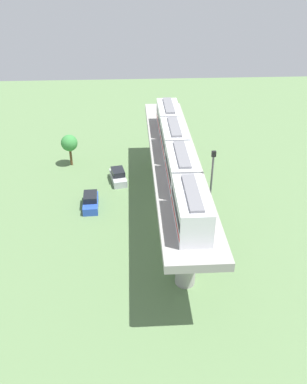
{
  "coord_description": "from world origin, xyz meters",
  "views": [
    {
      "loc": [
        -4.6,
        -39.32,
        27.15
      ],
      "look_at": [
        -2.5,
        -2.42,
        4.65
      ],
      "focal_mm": 36.86,
      "sensor_mm": 36.0,
      "label": 1
    }
  ],
  "objects_px": {
    "parked_car_silver": "(118,176)",
    "train": "(177,153)",
    "parked_car_blue": "(91,202)",
    "tree_near_viaduct": "(69,143)",
    "signal_post": "(210,191)"
  },
  "relations": [
    {
      "from": "tree_near_viaduct",
      "to": "parked_car_blue",
      "type": "bearing_deg",
      "value": -71.96
    },
    {
      "from": "train",
      "to": "parked_car_silver",
      "type": "bearing_deg",
      "value": 122.05
    },
    {
      "from": "parked_car_silver",
      "to": "tree_near_viaduct",
      "type": "distance_m",
      "value": 9.27
    },
    {
      "from": "parked_car_silver",
      "to": "parked_car_blue",
      "type": "height_order",
      "value": "same"
    },
    {
      "from": "parked_car_silver",
      "to": "signal_post",
      "type": "height_order",
      "value": "signal_post"
    },
    {
      "from": "train",
      "to": "parked_car_blue",
      "type": "xyz_separation_m",
      "value": [
        -10.05,
        4.57,
        -8.55
      ]
    },
    {
      "from": "train",
      "to": "tree_near_viaduct",
      "type": "bearing_deg",
      "value": 130.53
    },
    {
      "from": "parked_car_silver",
      "to": "train",
      "type": "bearing_deg",
      "value": -69.23
    },
    {
      "from": "parked_car_silver",
      "to": "signal_post",
      "type": "bearing_deg",
      "value": -62.65
    },
    {
      "from": "parked_car_blue",
      "to": "tree_near_viaduct",
      "type": "distance_m",
      "value": 12.52
    },
    {
      "from": "train",
      "to": "signal_post",
      "type": "height_order",
      "value": "train"
    },
    {
      "from": "parked_car_blue",
      "to": "tree_near_viaduct",
      "type": "xyz_separation_m",
      "value": [
        -3.78,
        11.61,
        2.75
      ]
    },
    {
      "from": "signal_post",
      "to": "tree_near_viaduct",
      "type": "bearing_deg",
      "value": 133.61
    },
    {
      "from": "train",
      "to": "parked_car_silver",
      "type": "xyz_separation_m",
      "value": [
        -6.78,
        10.83,
        -8.55
      ]
    },
    {
      "from": "train",
      "to": "signal_post",
      "type": "distance_m",
      "value": 5.3
    }
  ]
}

